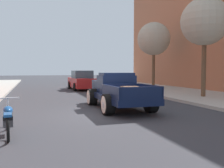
{
  "coord_description": "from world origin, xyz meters",
  "views": [
    {
      "loc": [
        -2.86,
        -8.99,
        1.71
      ],
      "look_at": [
        0.95,
        2.6,
        1.0
      ],
      "focal_mm": 39.07,
      "sensor_mm": 36.0,
      "label": 1
    }
  ],
  "objects_px": {
    "hotrod_truck_navy": "(117,91)",
    "street_tree_nearest": "(205,22)",
    "street_tree_second": "(154,39)",
    "motorcycle_parked": "(8,118)",
    "car_background_red": "(82,81)"
  },
  "relations": [
    {
      "from": "hotrod_truck_navy",
      "to": "street_tree_second",
      "type": "height_order",
      "value": "street_tree_second"
    },
    {
      "from": "car_background_red",
      "to": "street_tree_second",
      "type": "relative_size",
      "value": 0.77
    },
    {
      "from": "hotrod_truck_navy",
      "to": "street_tree_second",
      "type": "relative_size",
      "value": 0.88
    },
    {
      "from": "hotrod_truck_navy",
      "to": "motorcycle_parked",
      "type": "relative_size",
      "value": 2.34
    },
    {
      "from": "motorcycle_parked",
      "to": "hotrod_truck_navy",
      "type": "bearing_deg",
      "value": 39.13
    },
    {
      "from": "motorcycle_parked",
      "to": "car_background_red",
      "type": "relative_size",
      "value": 0.49
    },
    {
      "from": "motorcycle_parked",
      "to": "street_tree_nearest",
      "type": "bearing_deg",
      "value": 26.22
    },
    {
      "from": "motorcycle_parked",
      "to": "car_background_red",
      "type": "bearing_deg",
      "value": 71.28
    },
    {
      "from": "car_background_red",
      "to": "street_tree_nearest",
      "type": "distance_m",
      "value": 11.08
    },
    {
      "from": "street_tree_nearest",
      "to": "street_tree_second",
      "type": "relative_size",
      "value": 1.02
    },
    {
      "from": "street_tree_nearest",
      "to": "street_tree_second",
      "type": "bearing_deg",
      "value": 86.44
    },
    {
      "from": "hotrod_truck_navy",
      "to": "street_tree_nearest",
      "type": "distance_m",
      "value": 7.2
    },
    {
      "from": "hotrod_truck_navy",
      "to": "street_tree_second",
      "type": "bearing_deg",
      "value": 53.42
    },
    {
      "from": "hotrod_truck_navy",
      "to": "motorcycle_parked",
      "type": "distance_m",
      "value": 5.49
    },
    {
      "from": "car_background_red",
      "to": "street_tree_second",
      "type": "bearing_deg",
      "value": -17.2
    }
  ]
}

